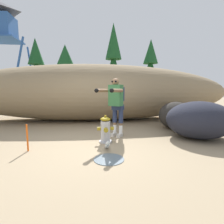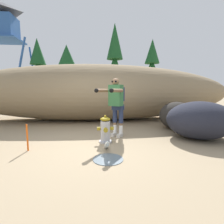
{
  "view_description": "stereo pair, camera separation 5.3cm",
  "coord_description": "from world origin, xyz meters",
  "views": [
    {
      "loc": [
        0.04,
        -4.03,
        1.32
      ],
      "look_at": [
        0.48,
        0.52,
        0.75
      ],
      "focal_mm": 27.09,
      "sensor_mm": 36.0,
      "label": 1
    },
    {
      "loc": [
        0.09,
        -4.04,
        1.32
      ],
      "look_at": [
        0.48,
        0.52,
        0.75
      ],
      "focal_mm": 27.09,
      "sensor_mm": 36.0,
      "label": 2
    }
  ],
  "objects": [
    {
      "name": "ground_plane",
      "position": [
        0.0,
        0.0,
        -0.02
      ],
      "size": [
        56.0,
        56.0,
        0.04
      ],
      "primitive_type": "cube",
      "color": "#998466"
    },
    {
      "name": "dirt_embankment",
      "position": [
        0.0,
        3.7,
        1.25
      ],
      "size": [
        12.46,
        3.2,
        2.49
      ],
      "primitive_type": "ellipsoid",
      "color": "#897556",
      "rests_on": "ground_plane"
    },
    {
      "name": "fire_hydrant",
      "position": [
        0.28,
        0.21,
        0.32
      ],
      "size": [
        0.43,
        0.38,
        0.71
      ],
      "color": "#B2B2B7",
      "rests_on": "ground_plane"
    },
    {
      "name": "hydrant_water_jet",
      "position": [
        0.28,
        -0.57,
        0.09
      ],
      "size": [
        0.59,
        1.27,
        0.55
      ],
      "color": "silver",
      "rests_on": "ground_plane"
    },
    {
      "name": "utility_worker",
      "position": [
        0.62,
        0.71,
        1.05
      ],
      "size": [
        0.87,
        1.02,
        1.67
      ],
      "rotation": [
        0.0,
        0.0,
        -2.17
      ],
      "color": "beige",
      "rests_on": "ground_plane"
    },
    {
      "name": "boulder_large",
      "position": [
        2.91,
        0.35,
        0.52
      ],
      "size": [
        2.08,
        1.91,
        1.04
      ],
      "primitive_type": "ellipsoid",
      "rotation": [
        0.0,
        0.0,
        2.92
      ],
      "color": "#22232F",
      "rests_on": "ground_plane"
    },
    {
      "name": "boulder_mid",
      "position": [
        2.79,
        1.51,
        0.47
      ],
      "size": [
        1.54,
        1.56,
        0.95
      ],
      "primitive_type": "ellipsoid",
      "rotation": [
        0.0,
        0.0,
        5.25
      ],
      "color": "#2A2724",
      "rests_on": "ground_plane"
    },
    {
      "name": "pine_tree_far_left",
      "position": [
        -4.81,
        10.82,
        3.12
      ],
      "size": [
        1.97,
        1.97,
        5.61
      ],
      "color": "#47331E",
      "rests_on": "ground_plane"
    },
    {
      "name": "pine_tree_left",
      "position": [
        -2.21,
        9.39,
        2.63
      ],
      "size": [
        2.36,
        2.36,
        4.78
      ],
      "color": "#47331E",
      "rests_on": "ground_plane"
    },
    {
      "name": "pine_tree_center",
      "position": [
        1.39,
        8.73,
        3.2
      ],
      "size": [
        1.82,
        1.82,
        6.2
      ],
      "color": "#47331E",
      "rests_on": "ground_plane"
    },
    {
      "name": "pine_tree_right",
      "position": [
        4.77,
        10.5,
        3.31
      ],
      "size": [
        1.92,
        1.92,
        5.68
      ],
      "color": "#47331E",
      "rests_on": "ground_plane"
    },
    {
      "name": "watchtower",
      "position": [
        -7.46,
        11.22,
        6.33
      ],
      "size": [
        4.27,
        4.27,
        8.42
      ],
      "color": "#285193",
      "rests_on": "ground_plane"
    },
    {
      "name": "survey_stake",
      "position": [
        -1.46,
        -0.27,
        0.3
      ],
      "size": [
        0.04,
        0.04,
        0.6
      ],
      "primitive_type": "cylinder",
      "color": "#E55914",
      "rests_on": "ground_plane"
    }
  ]
}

